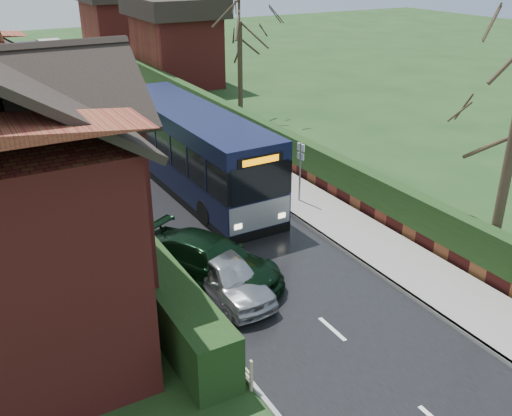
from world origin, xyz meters
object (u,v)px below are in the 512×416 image
car_silver (227,276)px  bus_stop_sign (300,164)px  bus (193,150)px  car_green (211,261)px

car_silver → bus_stop_sign: (5.73, 4.70, 1.08)m
bus → bus_stop_sign: 4.88m
car_green → car_silver: bearing=-112.6°
bus → bus_stop_sign: (3.12, -3.75, -0.01)m
bus_stop_sign → car_green: bearing=-155.4°
bus → car_silver: (-2.61, -8.45, -1.09)m
car_silver → bus_stop_sign: bus_stop_sign is taller
bus → car_green: size_ratio=2.34×
bus → bus_stop_sign: bus is taller
car_silver → car_green: car_green is taller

